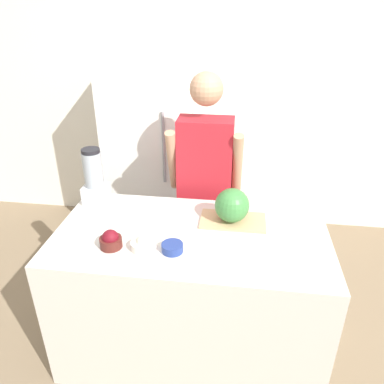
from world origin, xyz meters
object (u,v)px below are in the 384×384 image
refrigerator (150,151)px  blender (94,179)px  bowl_small_blue (172,248)px  bowl_cherries (111,240)px  person (205,187)px  bowl_cream (144,244)px  watermelon (232,205)px

refrigerator → blender: bearing=-95.9°
bowl_small_blue → bowl_cherries: bearing=-179.2°
bowl_small_blue → blender: (-0.61, 0.49, 0.15)m
person → bowl_small_blue: 0.82m
bowl_cherries → blender: 0.57m
bowl_cream → bowl_small_blue: size_ratio=1.18×
watermelon → blender: blender is taller
bowl_small_blue → person: bearing=83.7°
person → bowl_small_blue: size_ratio=14.54×
bowl_small_blue → bowl_cream: bearing=-180.0°
bowl_cream → person: bearing=73.0°
refrigerator → bowl_small_blue: bearing=-72.2°
watermelon → bowl_cream: 0.58m
person → blender: (-0.70, -0.33, 0.18)m
watermelon → bowl_cherries: 0.73m
watermelon → bowl_small_blue: size_ratio=1.76×
refrigerator → bowl_cherries: refrigerator is taller
blender → person: bearing=25.5°
person → blender: size_ratio=4.55×
refrigerator → bowl_cherries: (0.16, -1.55, 0.08)m
refrigerator → bowl_cherries: bearing=-84.3°
person → bowl_small_blue: (-0.09, -0.82, 0.04)m
blender → bowl_cream: bearing=-47.3°
bowl_cream → blender: size_ratio=0.37×
refrigerator → bowl_small_blue: refrigerator is taller
refrigerator → person: size_ratio=1.01×
refrigerator → person: refrigerator is taller
bowl_cream → bowl_small_blue: 0.16m
person → blender: bearing=-154.5°
refrigerator → bowl_small_blue: (0.50, -1.55, 0.06)m
person → bowl_cherries: 0.93m
bowl_cherries → blender: bearing=118.4°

